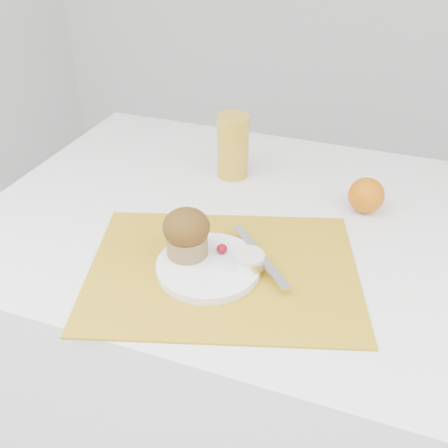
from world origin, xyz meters
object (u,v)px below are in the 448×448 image
(juice_glass, at_px, (233,146))
(plate, at_px, (208,266))
(table, at_px, (265,347))
(muffin, at_px, (187,233))
(orange, at_px, (366,195))

(juice_glass, bearing_deg, plate, -77.68)
(table, distance_m, plate, 0.44)
(plate, distance_m, juice_glass, 0.36)
(plate, bearing_deg, juice_glass, 102.32)
(table, relative_size, muffin, 12.66)
(table, relative_size, orange, 16.19)
(table, height_order, juice_glass, juice_glass)
(plate, distance_m, orange, 0.38)
(plate, height_order, orange, orange)
(table, xyz_separation_m, plate, (-0.07, -0.20, 0.39))
(juice_glass, bearing_deg, orange, -9.84)
(juice_glass, bearing_deg, table, -47.26)
(plate, height_order, muffin, muffin)
(orange, distance_m, muffin, 0.40)
(orange, xyz_separation_m, muffin, (-0.28, -0.28, 0.03))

